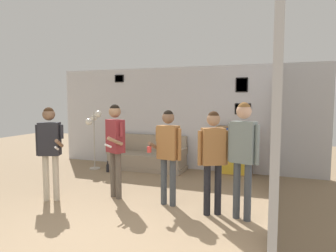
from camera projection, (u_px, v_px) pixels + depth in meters
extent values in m
plane|color=#937A5B|center=(76.00, 240.00, 3.97)|extent=(20.00, 20.00, 0.00)
cube|color=silver|center=(180.00, 118.00, 8.00)|extent=(7.27, 0.06, 2.70)
cube|color=black|center=(119.00, 79.00, 8.49)|extent=(0.28, 0.02, 0.21)
cube|color=gray|center=(119.00, 79.00, 8.48)|extent=(0.23, 0.01, 0.16)
cube|color=black|center=(243.00, 109.00, 7.37)|extent=(0.38, 0.02, 0.27)
cube|color=beige|center=(243.00, 109.00, 7.37)|extent=(0.34, 0.01, 0.23)
cube|color=black|center=(242.00, 85.00, 7.33)|extent=(0.29, 0.02, 0.36)
cube|color=beige|center=(242.00, 85.00, 7.33)|extent=(0.25, 0.01, 0.31)
cube|color=silver|center=(277.00, 129.00, 5.06)|extent=(0.06, 6.82, 2.70)
cube|color=gray|center=(147.00, 167.00, 7.95)|extent=(2.05, 0.80, 0.10)
cube|color=gray|center=(147.00, 160.00, 7.93)|extent=(1.99, 0.74, 0.32)
cube|color=gray|center=(152.00, 143.00, 8.20)|extent=(1.99, 0.14, 0.46)
cube|color=gray|center=(115.00, 148.00, 8.24)|extent=(0.12, 0.74, 0.18)
cube|color=gray|center=(182.00, 152.00, 7.57)|extent=(0.12, 0.74, 0.18)
cube|color=olive|center=(217.00, 150.00, 7.50)|extent=(0.02, 0.30, 1.19)
cube|color=olive|center=(252.00, 152.00, 7.21)|extent=(0.02, 0.30, 1.19)
cube|color=olive|center=(235.00, 150.00, 7.49)|extent=(0.87, 0.01, 1.19)
cube|color=olive|center=(234.00, 174.00, 7.41)|extent=(0.83, 0.30, 0.02)
cube|color=olive|center=(235.00, 127.00, 7.30)|extent=(0.83, 0.30, 0.02)
cube|color=olive|center=(234.00, 158.00, 7.37)|extent=(0.83, 0.30, 0.02)
cube|color=olive|center=(234.00, 143.00, 7.34)|extent=(0.83, 0.30, 0.02)
cube|color=gold|center=(234.00, 167.00, 7.38)|extent=(0.71, 0.26, 0.34)
cube|color=gold|center=(234.00, 151.00, 7.35)|extent=(0.71, 0.26, 0.34)
cube|color=#2847A3|center=(234.00, 135.00, 7.31)|extent=(0.71, 0.26, 0.34)
cylinder|color=#ADA89E|center=(95.00, 168.00, 7.98)|extent=(0.28, 0.28, 0.03)
cylinder|color=#ADA89E|center=(94.00, 140.00, 7.91)|extent=(0.03, 0.03, 1.50)
cylinder|color=#ADA89E|center=(96.00, 113.00, 7.82)|extent=(0.02, 0.16, 0.02)
sphere|color=white|center=(98.00, 114.00, 7.80)|extent=(0.18, 0.18, 0.18)
cylinder|color=#ADA89E|center=(94.00, 116.00, 7.92)|extent=(0.15, 0.09, 0.02)
sphere|color=white|center=(94.00, 117.00, 7.99)|extent=(0.18, 0.18, 0.18)
cylinder|color=#ADA89E|center=(91.00, 120.00, 7.82)|extent=(0.15, 0.09, 0.02)
sphere|color=white|center=(89.00, 122.00, 7.77)|extent=(0.18, 0.18, 0.18)
cylinder|color=#B7AD99|center=(46.00, 178.00, 5.46)|extent=(0.11, 0.11, 0.84)
cylinder|color=#B7AD99|center=(56.00, 178.00, 5.47)|extent=(0.11, 0.11, 0.84)
cube|color=#232328|center=(50.00, 139.00, 5.40)|extent=(0.41, 0.32, 0.60)
sphere|color=brown|center=(49.00, 114.00, 5.36)|extent=(0.22, 0.22, 0.22)
sphere|color=#382314|center=(49.00, 112.00, 5.36)|extent=(0.18, 0.18, 0.18)
cylinder|color=#232328|center=(61.00, 132.00, 5.40)|extent=(0.07, 0.07, 0.25)
cylinder|color=brown|center=(59.00, 143.00, 5.27)|extent=(0.17, 0.31, 0.19)
cylinder|color=white|center=(57.00, 148.00, 5.14)|extent=(0.08, 0.14, 0.09)
cylinder|color=#232328|center=(38.00, 140.00, 5.40)|extent=(0.07, 0.07, 0.56)
cylinder|color=brown|center=(113.00, 174.00, 5.70)|extent=(0.11, 0.11, 0.87)
cylinder|color=brown|center=(119.00, 176.00, 5.56)|extent=(0.11, 0.11, 0.87)
cube|color=maroon|center=(115.00, 136.00, 5.56)|extent=(0.41, 0.34, 0.61)
sphere|color=#997051|center=(115.00, 112.00, 5.52)|extent=(0.22, 0.22, 0.22)
sphere|color=black|center=(115.00, 109.00, 5.52)|extent=(0.19, 0.19, 0.19)
cylinder|color=maroon|center=(122.00, 130.00, 5.39)|extent=(0.07, 0.07, 0.26)
cylinder|color=#997051|center=(115.00, 141.00, 5.31)|extent=(0.20, 0.31, 0.19)
cylinder|color=white|center=(108.00, 146.00, 5.22)|extent=(0.09, 0.14, 0.09)
cylinder|color=maroon|center=(109.00, 136.00, 5.72)|extent=(0.07, 0.07, 0.58)
cylinder|color=#3D4247|center=(164.00, 181.00, 5.28)|extent=(0.11, 0.11, 0.82)
cylinder|color=#3D4247|center=(173.00, 183.00, 5.19)|extent=(0.11, 0.11, 0.82)
cube|color=#936033|center=(168.00, 142.00, 5.18)|extent=(0.39, 0.26, 0.58)
sphere|color=brown|center=(168.00, 117.00, 5.14)|extent=(0.21, 0.21, 0.21)
sphere|color=black|center=(168.00, 115.00, 5.13)|extent=(0.18, 0.18, 0.18)
cylinder|color=#936033|center=(179.00, 145.00, 5.07)|extent=(0.07, 0.07, 0.55)
cylinder|color=#936033|center=(158.00, 134.00, 5.27)|extent=(0.07, 0.07, 0.25)
cylinder|color=brown|center=(154.00, 146.00, 5.17)|extent=(0.11, 0.31, 0.18)
cylinder|color=red|center=(149.00, 149.00, 5.05)|extent=(0.08, 0.08, 0.10)
cylinder|color=black|center=(207.00, 190.00, 4.78)|extent=(0.11, 0.11, 0.82)
cylinder|color=black|center=(218.00, 189.00, 4.81)|extent=(0.11, 0.11, 0.82)
cube|color=#936033|center=(213.00, 146.00, 4.73)|extent=(0.41, 0.35, 0.58)
sphere|color=#997051|center=(213.00, 119.00, 4.69)|extent=(0.21, 0.21, 0.21)
sphere|color=#382314|center=(213.00, 117.00, 4.69)|extent=(0.18, 0.18, 0.18)
cylinder|color=#936033|center=(226.00, 147.00, 4.76)|extent=(0.07, 0.07, 0.55)
cylinder|color=#936033|center=(200.00, 148.00, 4.70)|extent=(0.07, 0.07, 0.55)
cylinder|color=#3D4247|center=(237.00, 190.00, 4.65)|extent=(0.11, 0.11, 0.89)
cylinder|color=#3D4247|center=(248.00, 192.00, 4.54)|extent=(0.11, 0.11, 0.89)
cube|color=slate|center=(243.00, 142.00, 4.53)|extent=(0.40, 0.30, 0.63)
sphere|color=tan|center=(244.00, 111.00, 4.49)|extent=(0.23, 0.23, 0.23)
sphere|color=brown|center=(244.00, 109.00, 4.48)|extent=(0.20, 0.20, 0.20)
cylinder|color=slate|center=(257.00, 145.00, 4.40)|extent=(0.07, 0.07, 0.59)
cylinder|color=slate|center=(230.00, 142.00, 4.66)|extent=(0.07, 0.07, 0.59)
cylinder|color=black|center=(108.00, 168.00, 7.64)|extent=(0.07, 0.07, 0.20)
cylinder|color=black|center=(108.00, 163.00, 7.62)|extent=(0.03, 0.03, 0.08)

